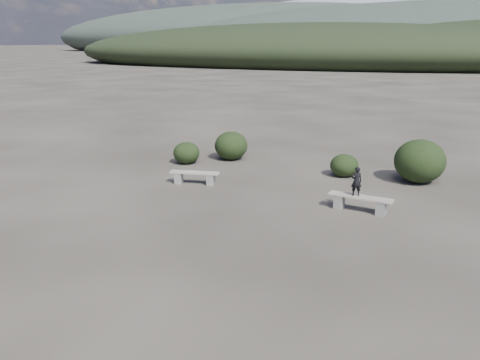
% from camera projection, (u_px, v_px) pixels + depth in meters
% --- Properties ---
extents(ground, '(1200.00, 1200.00, 0.00)m').
position_uv_depth(ground, '(178.00, 268.00, 10.46)').
color(ground, '#2B2621').
rests_on(ground, ground).
extents(bench_left, '(1.80, 0.79, 0.44)m').
position_uv_depth(bench_left, '(195.00, 177.00, 16.57)').
color(bench_left, slate).
rests_on(bench_left, ground).
extents(bench_right, '(1.91, 0.54, 0.47)m').
position_uv_depth(bench_right, '(360.00, 202.00, 13.87)').
color(bench_right, slate).
rests_on(bench_right, ground).
extents(seated_person, '(0.38, 0.32, 0.88)m').
position_uv_depth(seated_person, '(356.00, 181.00, 13.77)').
color(seated_person, black).
rests_on(seated_person, bench_right).
extents(shrub_a, '(1.09, 1.09, 0.89)m').
position_uv_depth(shrub_a, '(186.00, 153.00, 19.33)').
color(shrub_a, black).
rests_on(shrub_a, ground).
extents(shrub_b, '(1.41, 1.41, 1.21)m').
position_uv_depth(shrub_b, '(231.00, 146.00, 19.95)').
color(shrub_b, black).
rests_on(shrub_b, ground).
extents(shrub_c, '(1.06, 1.06, 0.85)m').
position_uv_depth(shrub_c, '(344.00, 165.00, 17.47)').
color(shrub_c, black).
rests_on(shrub_c, ground).
extents(shrub_d, '(1.78, 1.78, 1.55)m').
position_uv_depth(shrub_d, '(420.00, 161.00, 16.64)').
color(shrub_d, black).
rests_on(shrub_d, ground).
extents(mountain_ridges, '(500.00, 400.00, 56.00)m').
position_uv_depth(mountain_ridges, '(436.00, 32.00, 307.53)').
color(mountain_ridges, black).
rests_on(mountain_ridges, ground).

